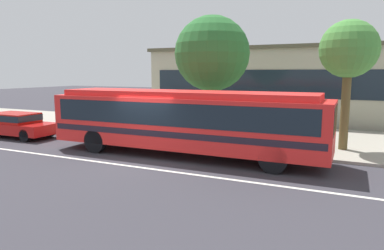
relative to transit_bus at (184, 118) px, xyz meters
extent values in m
plane|color=#36343B|center=(-1.15, -1.53, -1.56)|extent=(120.00, 120.00, 0.00)
cube|color=#9F9889|center=(-1.15, 5.35, -1.50)|extent=(60.00, 8.00, 0.12)
cube|color=silver|center=(-1.15, -2.33, -1.56)|extent=(56.00, 0.16, 0.01)
cube|color=red|center=(-0.02, 0.00, -0.13)|extent=(11.54, 2.53, 2.01)
cube|color=red|center=(-0.02, 0.00, 0.99)|extent=(10.62, 2.23, 0.24)
cube|color=#19232D|center=(-0.02, 0.00, 0.27)|extent=(10.85, 2.55, 0.88)
cube|color=black|center=(-0.02, 0.00, -0.49)|extent=(11.31, 2.55, 0.24)
cube|color=#19232D|center=(5.69, 0.05, 0.27)|extent=(0.14, 2.13, 0.96)
cylinder|color=black|center=(3.89, 1.11, -1.06)|extent=(1.00, 0.29, 1.00)
cylinder|color=black|center=(3.91, -1.03, -1.06)|extent=(1.00, 0.29, 1.00)
cylinder|color=black|center=(-3.71, 1.04, -1.06)|extent=(1.00, 0.29, 1.00)
cylinder|color=black|center=(-3.69, -1.11, -1.06)|extent=(1.00, 0.29, 1.00)
cube|color=red|center=(-9.88, 0.05, -1.05)|extent=(4.34, 1.83, 0.55)
cube|color=#B9140F|center=(-10.10, 0.05, -0.52)|extent=(2.44, 1.59, 0.50)
cube|color=#19232D|center=(-10.10, 0.05, -0.50)|extent=(2.48, 1.61, 0.32)
cylinder|color=black|center=(-8.47, 0.84, -1.24)|extent=(0.64, 0.23, 0.64)
cylinder|color=black|center=(-8.45, -0.70, -1.24)|extent=(0.64, 0.23, 0.64)
cylinder|color=black|center=(-11.32, 0.80, -1.24)|extent=(0.64, 0.23, 0.64)
cylinder|color=navy|center=(2.56, 1.79, -1.03)|extent=(0.14, 0.14, 0.82)
cylinder|color=navy|center=(2.53, 1.95, -1.03)|extent=(0.14, 0.14, 0.82)
cylinder|color=#2C74B9|center=(2.54, 1.87, -0.34)|extent=(0.41, 0.41, 0.55)
sphere|color=tan|center=(2.54, 1.87, 0.05)|extent=(0.21, 0.21, 0.21)
cylinder|color=navy|center=(2.55, 2.46, -1.00)|extent=(0.14, 0.14, 0.88)
cylinder|color=navy|center=(2.39, 2.45, -1.00)|extent=(0.14, 0.14, 0.88)
cylinder|color=green|center=(2.47, 2.46, -0.26)|extent=(0.35, 0.35, 0.62)
sphere|color=#E5AE7A|center=(2.47, 2.46, 0.17)|extent=(0.23, 0.23, 0.23)
cylinder|color=brown|center=(-0.36, 3.94, 0.02)|extent=(0.40, 0.40, 2.92)
sphere|color=#2D6F31|center=(-0.36, 3.94, 2.80)|extent=(3.76, 3.76, 3.76)
cylinder|color=brown|center=(5.93, 3.56, 0.27)|extent=(0.37, 0.37, 3.43)
sphere|color=#4A903D|center=(5.93, 3.56, 2.83)|extent=(2.41, 2.41, 2.41)
cube|color=#A9A78E|center=(1.53, 13.13, 0.90)|extent=(18.35, 6.28, 4.92)
cube|color=#19232D|center=(1.53, 9.97, 1.15)|extent=(16.88, 0.04, 1.77)
cube|color=#504E3A|center=(1.53, 13.13, 3.48)|extent=(18.75, 6.68, 0.24)
camera|label=1|loc=(6.35, -12.80, 1.85)|focal=33.02mm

